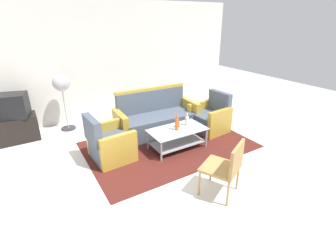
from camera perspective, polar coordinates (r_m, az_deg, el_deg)
ground_plane at (r=4.50m, az=5.71°, el=-9.95°), size 14.00×14.00×0.00m
wall_back at (r=6.58m, az=-10.42°, el=13.22°), size 6.52×0.12×2.80m
rug at (r=4.98m, az=0.16°, el=-6.34°), size 3.17×2.11×0.01m
couch at (r=5.41m, az=-2.67°, el=-0.34°), size 1.83×0.81×0.96m
armchair_left at (r=4.52m, az=-13.46°, el=-6.09°), size 0.74×0.80×0.85m
armchair_right at (r=5.59m, az=9.76°, el=-0.19°), size 0.75×0.81×0.85m
coffee_table at (r=4.75m, az=2.19°, el=-4.26°), size 1.10×0.60×0.40m
bottle_orange at (r=4.61m, az=2.06°, el=-1.54°), size 0.07×0.07×0.32m
bottle_clear at (r=4.84m, az=4.41°, el=-0.72°), size 0.08×0.08×0.25m
cup at (r=4.76m, az=2.22°, el=-1.68°), size 0.08×0.08×0.10m
tv_stand at (r=5.95m, az=-31.74°, el=-2.24°), size 0.80×0.50×0.52m
television at (r=5.79m, az=-32.72°, el=2.29°), size 0.69×0.58×0.48m
pedestal_fan at (r=5.81m, az=-23.50°, el=6.70°), size 0.36×0.36×1.27m
wicker_chair at (r=3.54m, az=13.49°, el=-10.71°), size 0.64×0.64×0.84m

